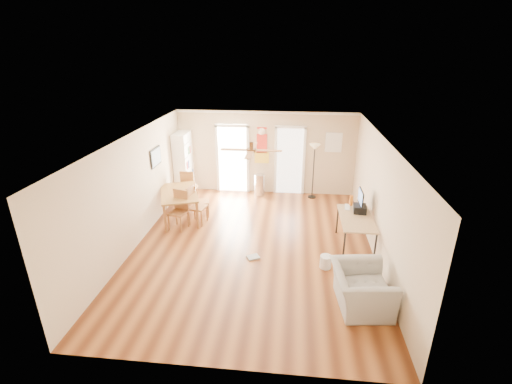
# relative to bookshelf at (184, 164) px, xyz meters

# --- Properties ---
(floor) EXTENTS (7.00, 7.00, 0.00)m
(floor) POSITION_rel_bookshelf_xyz_m (2.53, -3.09, -0.99)
(floor) COLOR brown
(floor) RESTS_ON ground
(ceiling) EXTENTS (5.50, 7.00, 0.00)m
(ceiling) POSITION_rel_bookshelf_xyz_m (2.53, -3.09, 1.61)
(ceiling) COLOR silver
(ceiling) RESTS_ON floor
(wall_back) EXTENTS (5.50, 0.04, 2.60)m
(wall_back) POSITION_rel_bookshelf_xyz_m (2.53, 0.41, 0.31)
(wall_back) COLOR beige
(wall_back) RESTS_ON floor
(wall_front) EXTENTS (5.50, 0.04, 2.60)m
(wall_front) POSITION_rel_bookshelf_xyz_m (2.53, -6.59, 0.31)
(wall_front) COLOR beige
(wall_front) RESTS_ON floor
(wall_left) EXTENTS (0.04, 7.00, 2.60)m
(wall_left) POSITION_rel_bookshelf_xyz_m (-0.22, -3.09, 0.31)
(wall_left) COLOR beige
(wall_left) RESTS_ON floor
(wall_right) EXTENTS (0.04, 7.00, 2.60)m
(wall_right) POSITION_rel_bookshelf_xyz_m (5.28, -3.09, 0.31)
(wall_right) COLOR beige
(wall_right) RESTS_ON floor
(crown_molding) EXTENTS (5.50, 7.00, 0.08)m
(crown_molding) POSITION_rel_bookshelf_xyz_m (2.53, -3.09, 1.57)
(crown_molding) COLOR white
(crown_molding) RESTS_ON wall_back
(kitchen_doorway) EXTENTS (0.90, 0.10, 2.10)m
(kitchen_doorway) POSITION_rel_bookshelf_xyz_m (1.48, 0.40, 0.06)
(kitchen_doorway) COLOR white
(kitchen_doorway) RESTS_ON wall_back
(bathroom_doorway) EXTENTS (0.80, 0.10, 2.10)m
(bathroom_doorway) POSITION_rel_bookshelf_xyz_m (3.28, 0.40, 0.06)
(bathroom_doorway) COLOR white
(bathroom_doorway) RESTS_ON wall_back
(wall_decal) EXTENTS (0.46, 0.03, 1.10)m
(wall_decal) POSITION_rel_bookshelf_xyz_m (2.41, 0.39, 0.56)
(wall_decal) COLOR red
(wall_decal) RESTS_ON wall_back
(ac_grille) EXTENTS (0.50, 0.04, 0.60)m
(ac_grille) POSITION_rel_bookshelf_xyz_m (4.58, 0.38, 0.71)
(ac_grille) COLOR white
(ac_grille) RESTS_ON wall_back
(framed_poster) EXTENTS (0.04, 0.66, 0.48)m
(framed_poster) POSITION_rel_bookshelf_xyz_m (-0.19, -1.69, 0.71)
(framed_poster) COLOR black
(framed_poster) RESTS_ON wall_left
(ceiling_fan) EXTENTS (1.24, 1.24, 0.20)m
(ceiling_fan) POSITION_rel_bookshelf_xyz_m (2.53, -3.39, 1.44)
(ceiling_fan) COLOR #593819
(ceiling_fan) RESTS_ON ceiling
(bookshelf) EXTENTS (0.46, 0.92, 1.97)m
(bookshelf) POSITION_rel_bookshelf_xyz_m (0.00, 0.00, 0.00)
(bookshelf) COLOR white
(bookshelf) RESTS_ON floor
(dining_table) EXTENTS (1.40, 1.77, 0.77)m
(dining_table) POSITION_rel_bookshelf_xyz_m (0.38, -1.78, -0.60)
(dining_table) COLOR olive
(dining_table) RESTS_ON floor
(dining_chair_right_a) EXTENTS (0.46, 0.46, 0.92)m
(dining_chair_right_a) POSITION_rel_bookshelf_xyz_m (0.93, -1.53, -0.53)
(dining_chair_right_a) COLOR #A96D36
(dining_chair_right_a) RESTS_ON floor
(dining_chair_right_b) EXTENTS (0.48, 0.48, 1.01)m
(dining_chair_right_b) POSITION_rel_bookshelf_xyz_m (0.93, -2.00, -0.48)
(dining_chair_right_b) COLOR #9C6432
(dining_chair_right_b) RESTS_ON floor
(dining_chair_near) EXTENTS (0.51, 0.51, 1.01)m
(dining_chair_near) POSITION_rel_bookshelf_xyz_m (0.52, -2.37, -0.48)
(dining_chair_near) COLOR #A56E35
(dining_chair_near) RESTS_ON floor
(dining_chair_far) EXTENTS (0.42, 0.42, 1.00)m
(dining_chair_far) POSITION_rel_bookshelf_xyz_m (0.32, -0.60, -0.49)
(dining_chair_far) COLOR #AA6B37
(dining_chair_far) RESTS_ON floor
(trash_can) EXTENTS (0.41, 0.41, 0.70)m
(trash_can) POSITION_rel_bookshelf_xyz_m (2.37, 0.08, -0.64)
(trash_can) COLOR silver
(trash_can) RESTS_ON floor
(torchiere_lamp) EXTENTS (0.33, 0.33, 1.70)m
(torchiere_lamp) POSITION_rel_bookshelf_xyz_m (4.02, 0.09, -0.14)
(torchiere_lamp) COLOR black
(torchiere_lamp) RESTS_ON floor
(computer_desk) EXTENTS (0.73, 1.45, 0.78)m
(computer_desk) POSITION_rel_bookshelf_xyz_m (4.87, -2.87, -0.60)
(computer_desk) COLOR tan
(computer_desk) RESTS_ON floor
(imac) EXTENTS (0.18, 0.54, 0.50)m
(imac) POSITION_rel_bookshelf_xyz_m (5.00, -2.45, 0.04)
(imac) COLOR black
(imac) RESTS_ON computer_desk
(keyboard) EXTENTS (0.16, 0.37, 0.01)m
(keyboard) POSITION_rel_bookshelf_xyz_m (4.73, -2.32, -0.20)
(keyboard) COLOR silver
(keyboard) RESTS_ON computer_desk
(printer) EXTENTS (0.32, 0.36, 0.17)m
(printer) POSITION_rel_bookshelf_xyz_m (4.98, -2.57, -0.12)
(printer) COLOR black
(printer) RESTS_ON computer_desk
(orange_bottle) EXTENTS (0.10, 0.10, 0.25)m
(orange_bottle) POSITION_rel_bookshelf_xyz_m (4.83, -2.19, -0.08)
(orange_bottle) COLOR #D06312
(orange_bottle) RESTS_ON computer_desk
(wastebasket_a) EXTENTS (0.27, 0.27, 0.28)m
(wastebasket_a) POSITION_rel_bookshelf_xyz_m (4.16, -3.78, -0.85)
(wastebasket_a) COLOR silver
(wastebasket_a) RESTS_ON floor
(wastebasket_b) EXTENTS (0.30, 0.30, 0.33)m
(wastebasket_b) POSITION_rel_bookshelf_xyz_m (4.80, -4.00, -0.82)
(wastebasket_b) COLOR white
(wastebasket_b) RESTS_ON floor
(floor_cloth) EXTENTS (0.33, 0.31, 0.04)m
(floor_cloth) POSITION_rel_bookshelf_xyz_m (2.58, -3.58, -0.97)
(floor_cloth) COLOR gray
(floor_cloth) RESTS_ON floor
(armchair) EXTENTS (1.10, 1.23, 0.73)m
(armchair) POSITION_rel_bookshelf_xyz_m (4.68, -4.95, -0.62)
(armchair) COLOR #9C9B97
(armchair) RESTS_ON floor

